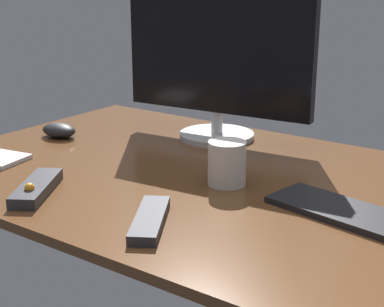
% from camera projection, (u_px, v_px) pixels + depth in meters
% --- Properties ---
extents(desk, '(1.40, 0.84, 0.02)m').
position_uv_depth(desk, '(222.00, 184.00, 1.31)').
color(desk, brown).
rests_on(desk, ground).
extents(monitor, '(0.53, 0.20, 0.40)m').
position_uv_depth(monitor, '(218.00, 61.00, 1.56)').
color(monitor, '#BEBEBE').
rests_on(monitor, desk).
extents(keyboard, '(0.44, 0.19, 0.01)m').
position_uv_depth(keyboard, '(377.00, 222.00, 1.07)').
color(keyboard, black).
rests_on(keyboard, desk).
extents(computer_mouse, '(0.11, 0.07, 0.04)m').
position_uv_depth(computer_mouse, '(59.00, 130.00, 1.63)').
color(computer_mouse, black).
rests_on(computer_mouse, desk).
extents(media_remote, '(0.15, 0.19, 0.04)m').
position_uv_depth(media_remote, '(36.00, 188.00, 1.22)').
color(media_remote, '#2D2D33').
rests_on(media_remote, desk).
extents(tv_remote, '(0.14, 0.19, 0.02)m').
position_uv_depth(tv_remote, '(150.00, 220.00, 1.07)').
color(tv_remote, '#2D2D33').
rests_on(tv_remote, desk).
extents(coffee_mug, '(0.08, 0.08, 0.09)m').
position_uv_depth(coffee_mug, '(227.00, 163.00, 1.27)').
color(coffee_mug, silver).
rests_on(coffee_mug, desk).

